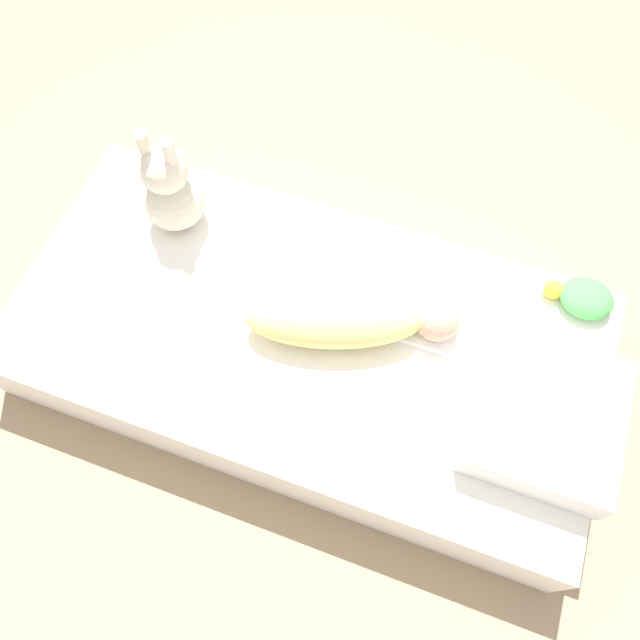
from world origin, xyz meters
TOP-DOWN VIEW (x-y plane):
  - ground_plane at (0.00, 0.00)m, footprint 12.00×12.00m
  - bed_mattress at (0.00, 0.00)m, footprint 1.57×0.78m
  - burp_cloth at (-0.31, -0.12)m, footprint 0.16×0.15m
  - swaddled_baby at (-0.11, -0.04)m, footprint 0.55×0.31m
  - pillow at (-0.63, 0.05)m, footprint 0.34×0.37m
  - bunny_plush at (0.47, -0.21)m, footprint 0.17×0.17m
  - turtle_plush at (-0.67, -0.32)m, footprint 0.18×0.13m

SIDE VIEW (x-z plane):
  - ground_plane at x=0.00m, z-range 0.00..0.00m
  - bed_mattress at x=0.00m, z-range 0.00..0.22m
  - burp_cloth at x=-0.31m, z-range 0.22..0.24m
  - turtle_plush at x=-0.67m, z-range 0.22..0.28m
  - pillow at x=-0.63m, z-range 0.22..0.32m
  - swaddled_baby at x=-0.11m, z-range 0.22..0.35m
  - bunny_plush at x=0.47m, z-range 0.18..0.51m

